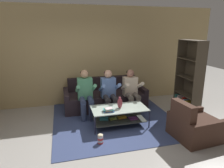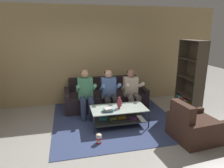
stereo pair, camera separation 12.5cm
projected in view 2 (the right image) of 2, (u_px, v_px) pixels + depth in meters
name	position (u px, v px, depth m)	size (l,w,h in m)	color
ground	(101.00, 142.00, 4.07)	(16.80, 16.80, 0.00)	#A7A39D
back_partition	(86.00, 56.00, 6.00)	(8.40, 0.12, 2.90)	tan
couch	(105.00, 97.00, 5.89)	(2.34, 0.94, 0.83)	#2A2026
person_seated_left	(86.00, 92.00, 5.14)	(0.50, 0.58, 1.22)	#344061
person_seated_middle	(109.00, 91.00, 5.28)	(0.50, 0.58, 1.19)	#2D292E
person_seated_right	(132.00, 89.00, 5.41)	(0.50, 0.58, 1.17)	#5E554C
coffee_table	(118.00, 114.00, 4.72)	(1.30, 0.67, 0.44)	#B3C5B7
area_rug	(112.00, 116.00, 5.26)	(3.00, 3.21, 0.01)	#36436F
vase	(119.00, 103.00, 4.64)	(0.12, 0.12, 0.27)	brown
book_stack	(108.00, 110.00, 4.47)	(0.26, 0.19, 0.08)	#335EB8
bookshelf	(190.00, 86.00, 5.39)	(0.33, 0.87, 1.96)	#453B2D
armchair	(194.00, 127.00, 4.12)	(0.98, 0.90, 0.83)	#40291F
popcorn_tub	(99.00, 139.00, 3.99)	(0.11, 0.11, 0.21)	red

